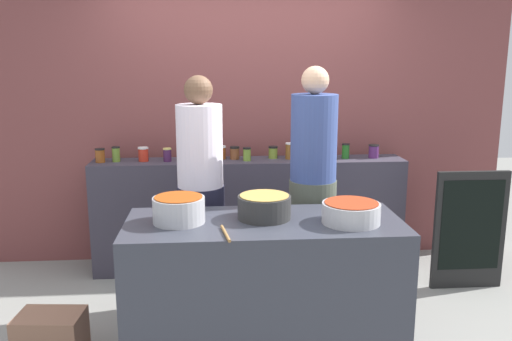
# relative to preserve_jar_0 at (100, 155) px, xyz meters

# --- Properties ---
(ground) EXTENTS (12.00, 12.00, 0.00)m
(ground) POSITION_rel_preserve_jar_0_xyz_m (1.26, -1.09, -1.04)
(ground) COLOR gray
(storefront_wall) EXTENTS (4.80, 0.12, 3.00)m
(storefront_wall) POSITION_rel_preserve_jar_0_xyz_m (1.26, 0.36, 0.46)
(storefront_wall) COLOR brown
(storefront_wall) RESTS_ON ground
(display_shelf) EXTENTS (2.70, 0.36, 0.98)m
(display_shelf) POSITION_rel_preserve_jar_0_xyz_m (1.26, 0.01, -0.55)
(display_shelf) COLOR #373340
(display_shelf) RESTS_ON ground
(prep_table) EXTENTS (1.70, 0.70, 0.87)m
(prep_table) POSITION_rel_preserve_jar_0_xyz_m (1.26, -1.39, -0.61)
(prep_table) COLOR #343742
(prep_table) RESTS_ON ground
(preserve_jar_0) EXTENTS (0.08, 0.08, 0.12)m
(preserve_jar_0) POSITION_rel_preserve_jar_0_xyz_m (0.00, 0.00, 0.00)
(preserve_jar_0) COLOR brown
(preserve_jar_0) RESTS_ON display_shelf
(preserve_jar_1) EXTENTS (0.07, 0.07, 0.13)m
(preserve_jar_1) POSITION_rel_preserve_jar_0_xyz_m (0.13, 0.02, 0.01)
(preserve_jar_1) COLOR olive
(preserve_jar_1) RESTS_ON display_shelf
(preserve_jar_2) EXTENTS (0.09, 0.09, 0.12)m
(preserve_jar_2) POSITION_rel_preserve_jar_0_xyz_m (0.36, 0.02, 0.00)
(preserve_jar_2) COLOR red
(preserve_jar_2) RESTS_ON display_shelf
(preserve_jar_3) EXTENTS (0.07, 0.07, 0.11)m
(preserve_jar_3) POSITION_rel_preserve_jar_0_xyz_m (0.56, -0.00, -0.00)
(preserve_jar_3) COLOR #411E47
(preserve_jar_3) RESTS_ON display_shelf
(preserve_jar_4) EXTENTS (0.07, 0.07, 0.10)m
(preserve_jar_4) POSITION_rel_preserve_jar_0_xyz_m (0.77, -0.04, -0.01)
(preserve_jar_4) COLOR #8C4F13
(preserve_jar_4) RESTS_ON display_shelf
(preserve_jar_5) EXTENTS (0.09, 0.09, 0.10)m
(preserve_jar_5) POSITION_rel_preserve_jar_0_xyz_m (0.89, 0.04, -0.01)
(preserve_jar_5) COLOR #215437
(preserve_jar_5) RESTS_ON display_shelf
(preserve_jar_6) EXTENTS (0.07, 0.07, 0.12)m
(preserve_jar_6) POSITION_rel_preserve_jar_0_xyz_m (1.03, 0.07, -0.00)
(preserve_jar_6) COLOR brown
(preserve_jar_6) RESTS_ON display_shelf
(preserve_jar_7) EXTENTS (0.08, 0.08, 0.11)m
(preserve_jar_7) POSITION_rel_preserve_jar_0_xyz_m (1.14, 0.06, -0.00)
(preserve_jar_7) COLOR brown
(preserve_jar_7) RESTS_ON display_shelf
(preserve_jar_8) EXTENTS (0.07, 0.07, 0.12)m
(preserve_jar_8) POSITION_rel_preserve_jar_0_xyz_m (1.24, -0.03, -0.00)
(preserve_jar_8) COLOR olive
(preserve_jar_8) RESTS_ON display_shelf
(preserve_jar_9) EXTENTS (0.08, 0.08, 0.11)m
(preserve_jar_9) POSITION_rel_preserve_jar_0_xyz_m (1.47, 0.07, -0.01)
(preserve_jar_9) COLOR olive
(preserve_jar_9) RESTS_ON display_shelf
(preserve_jar_10) EXTENTS (0.09, 0.09, 0.14)m
(preserve_jar_10) POSITION_rel_preserve_jar_0_xyz_m (1.62, 0.03, 0.01)
(preserve_jar_10) COLOR brown
(preserve_jar_10) RESTS_ON display_shelf
(preserve_jar_11) EXTENTS (0.07, 0.07, 0.11)m
(preserve_jar_11) POSITION_rel_preserve_jar_0_xyz_m (1.72, -0.06, -0.00)
(preserve_jar_11) COLOR #D16016
(preserve_jar_11) RESTS_ON display_shelf
(preserve_jar_12) EXTENTS (0.08, 0.08, 0.12)m
(preserve_jar_12) POSITION_rel_preserve_jar_0_xyz_m (1.85, -0.05, 0.00)
(preserve_jar_12) COLOR olive
(preserve_jar_12) RESTS_ON display_shelf
(preserve_jar_13) EXTENTS (0.07, 0.07, 0.13)m
(preserve_jar_13) POSITION_rel_preserve_jar_0_xyz_m (2.11, 0.01, 0.01)
(preserve_jar_13) COLOR #22601F
(preserve_jar_13) RESTS_ON display_shelf
(preserve_jar_14) EXTENTS (0.09, 0.09, 0.12)m
(preserve_jar_14) POSITION_rel_preserve_jar_0_xyz_m (2.36, 0.02, -0.00)
(preserve_jar_14) COLOR #51245D
(preserve_jar_14) RESTS_ON display_shelf
(cooking_pot_left) EXTENTS (0.32, 0.32, 0.16)m
(cooking_pot_left) POSITION_rel_preserve_jar_0_xyz_m (0.74, -1.37, -0.09)
(cooking_pot_left) COLOR #B7B7BC
(cooking_pot_left) RESTS_ON prep_table
(cooking_pot_center) EXTENTS (0.33, 0.33, 0.15)m
(cooking_pot_center) POSITION_rel_preserve_jar_0_xyz_m (1.27, -1.33, -0.10)
(cooking_pot_center) COLOR #2D2D2D
(cooking_pot_center) RESTS_ON prep_table
(cooking_pot_right) EXTENTS (0.35, 0.35, 0.13)m
(cooking_pot_right) POSITION_rel_preserve_jar_0_xyz_m (1.78, -1.47, -0.11)
(cooking_pot_right) COLOR #B7B7BC
(cooking_pot_right) RESTS_ON prep_table
(wooden_spoon) EXTENTS (0.06, 0.27, 0.02)m
(wooden_spoon) POSITION_rel_preserve_jar_0_xyz_m (1.02, -1.63, -0.16)
(wooden_spoon) COLOR #9E703D
(wooden_spoon) RESTS_ON prep_table
(cook_with_tongs) EXTENTS (0.34, 0.34, 1.73)m
(cook_with_tongs) POSITION_rel_preserve_jar_0_xyz_m (0.86, -0.77, -0.25)
(cook_with_tongs) COLOR #1D1D30
(cook_with_tongs) RESTS_ON ground
(cook_in_cap) EXTENTS (0.34, 0.34, 1.80)m
(cook_in_cap) POSITION_rel_preserve_jar_0_xyz_m (1.66, -0.83, -0.22)
(cook_in_cap) COLOR #4C5144
(cook_in_cap) RESTS_ON ground
(bread_crate) EXTENTS (0.43, 0.32, 0.26)m
(bread_crate) POSITION_rel_preserve_jar_0_xyz_m (-0.10, -1.30, -0.91)
(bread_crate) COLOR #90664F
(bread_crate) RESTS_ON ground
(chalkboard_sign) EXTENTS (0.59, 0.05, 0.98)m
(chalkboard_sign) POSITION_rel_preserve_jar_0_xyz_m (3.00, -0.56, -0.55)
(chalkboard_sign) COLOR black
(chalkboard_sign) RESTS_ON ground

